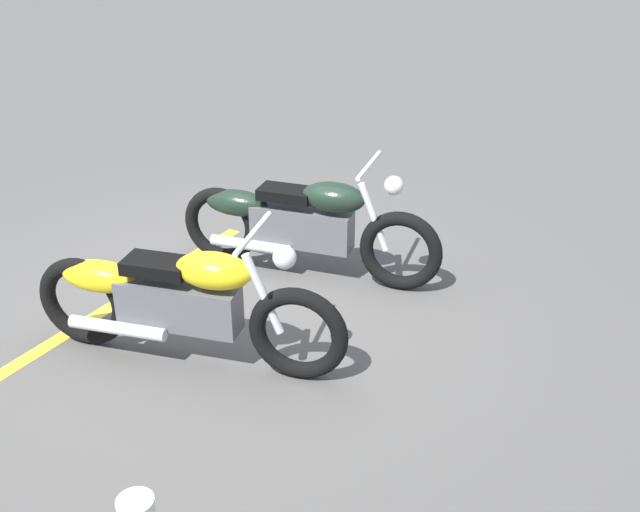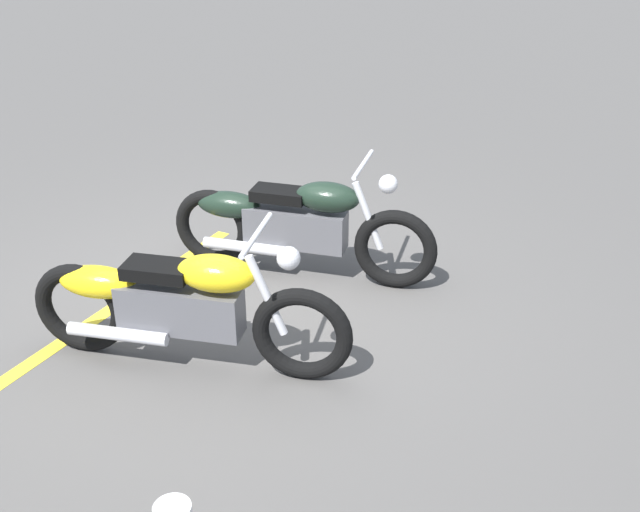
% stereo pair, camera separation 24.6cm
% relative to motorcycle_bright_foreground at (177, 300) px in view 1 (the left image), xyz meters
% --- Properties ---
extents(ground_plane, '(60.00, 60.00, 0.00)m').
position_rel_motorcycle_bright_foreground_xyz_m(ground_plane, '(-0.25, 0.76, -0.46)').
color(ground_plane, '#514F4C').
extents(motorcycle_bright_foreground, '(2.15, 0.89, 1.04)m').
position_rel_motorcycle_bright_foreground_xyz_m(motorcycle_bright_foreground, '(0.00, 0.00, 0.00)').
color(motorcycle_bright_foreground, black).
rests_on(motorcycle_bright_foreground, ground).
extents(motorcycle_dark_foreground, '(2.18, 0.82, 1.04)m').
position_rel_motorcycle_bright_foreground_xyz_m(motorcycle_dark_foreground, '(-0.04, 1.48, 0.00)').
color(motorcycle_dark_foreground, black).
rests_on(motorcycle_dark_foreground, ground).
extents(parking_stripe_near, '(0.33, 3.20, 0.01)m').
position_rel_motorcycle_bright_foreground_xyz_m(parking_stripe_near, '(-0.94, 0.22, -0.46)').
color(parking_stripe_near, yellow).
rests_on(parking_stripe_near, ground).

